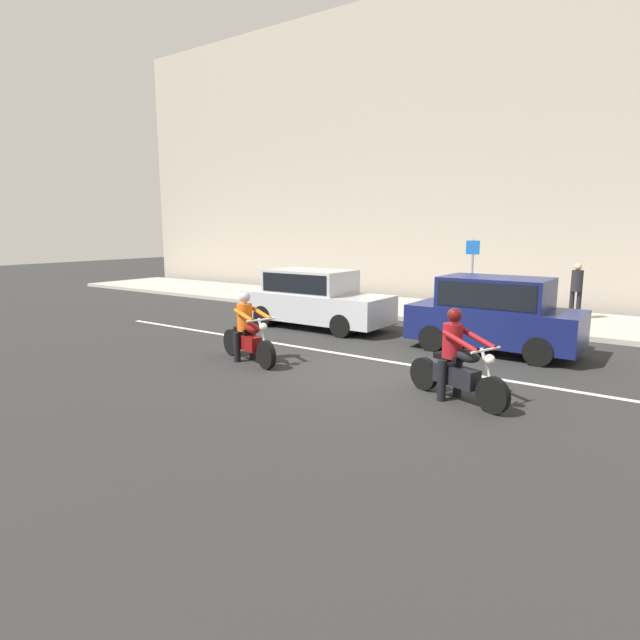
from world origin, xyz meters
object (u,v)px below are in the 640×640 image
Objects in this scene: motorcycle_with_rider_crimson at (456,364)px; pedestrian_bystander at (577,287)px; parked_hatchback_navy at (494,313)px; motorcycle_with_rider_orange_stripe at (247,333)px; street_sign_post at (472,270)px; parked_sedan_silver at (314,298)px.

pedestrian_bystander is (0.29, 9.35, 0.50)m from motorcycle_with_rider_crimson.
motorcycle_with_rider_crimson is at bearing -81.46° from parked_hatchback_navy.
motorcycle_with_rider_crimson reaches higher than motorcycle_with_rider_orange_stripe.
street_sign_post is at bearing 75.67° from motorcycle_with_rider_orange_stripe.
parked_sedan_silver is at bearing 145.33° from motorcycle_with_rider_crimson.
pedestrian_bystander is at bearing 39.68° from parked_sedan_silver.
motorcycle_with_rider_orange_stripe is 10.71m from pedestrian_bystander.
street_sign_post is 3.18m from pedestrian_bystander.
motorcycle_with_rider_orange_stripe is 0.86× the size of street_sign_post.
motorcycle_with_rider_orange_stripe is 5.85m from parked_hatchback_navy.
street_sign_post reaches higher than pedestrian_bystander.
motorcycle_with_rider_orange_stripe is 1.21× the size of pedestrian_bystander.
motorcycle_with_rider_crimson is 4.09m from parked_hatchback_navy.
parked_sedan_silver is (-5.99, 4.14, 0.23)m from motorcycle_with_rider_crimson.
pedestrian_bystander is at bearing 88.21° from motorcycle_with_rider_crimson.
parked_hatchback_navy is at bearing -99.58° from pedestrian_bystander.
motorcycle_with_rider_crimson is at bearing 0.78° from motorcycle_with_rider_orange_stripe.
motorcycle_with_rider_crimson is 0.83× the size of street_sign_post.
street_sign_post is at bearing 50.93° from parked_sedan_silver.
parked_hatchback_navy reaches higher than motorcycle_with_rider_crimson.
parked_sedan_silver reaches higher than motorcycle_with_rider_crimson.
parked_hatchback_navy is at bearing 98.54° from motorcycle_with_rider_crimson.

